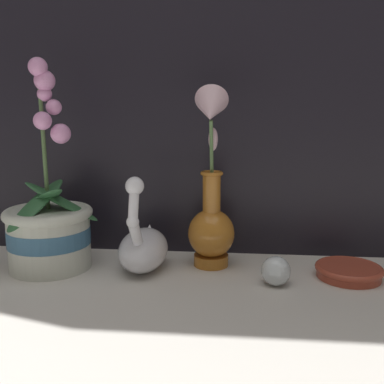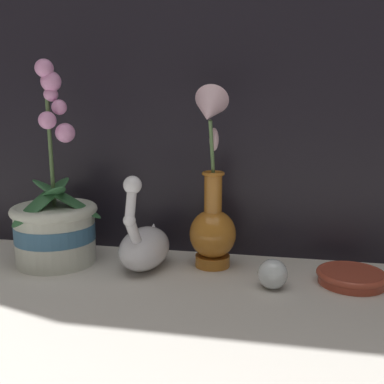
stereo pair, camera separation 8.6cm
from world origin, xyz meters
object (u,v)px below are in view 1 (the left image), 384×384
Objects in this scene: swan_figurine at (143,246)px; blue_vase at (211,208)px; orchid_potted_plant at (49,226)px; glass_sphere at (276,271)px; amber_dish at (349,271)px.

blue_vase is at bearing 11.16° from swan_figurine.
orchid_potted_plant is 0.32m from blue_vase.
amber_dish is (0.14, 0.05, -0.01)m from glass_sphere.
swan_figurine reaches higher than amber_dish.
orchid_potted_plant is at bearing -174.11° from blue_vase.
amber_dish is at bearing -0.92° from swan_figurine.
orchid_potted_plant is 2.08× the size of swan_figurine.
swan_figurine is 1.56× the size of amber_dish.
orchid_potted_plant is 7.66× the size of glass_sphere.
orchid_potted_plant is 3.25× the size of amber_dish.
swan_figurine is 0.26m from glass_sphere.
glass_sphere is at bearing -6.36° from orchid_potted_plant.
orchid_potted_plant is 0.19m from swan_figurine.
blue_vase is (0.32, 0.03, 0.04)m from orchid_potted_plant.
blue_vase reaches higher than glass_sphere.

